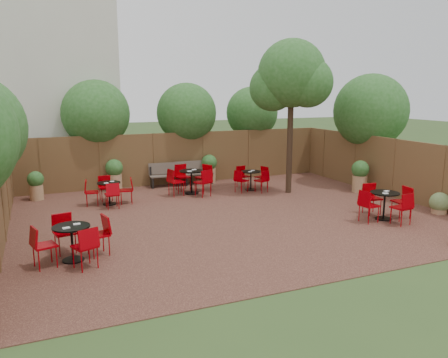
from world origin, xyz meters
name	(u,v)px	position (x,y,z in m)	size (l,w,h in m)	color
ground	(232,215)	(0.00, 0.00, 0.00)	(80.00, 80.00, 0.00)	#354F23
courtyard_paving	(232,215)	(0.00, 0.00, 0.01)	(12.00, 10.00, 0.02)	#391E17
fence_back	(180,158)	(0.00, 5.00, 1.00)	(12.00, 0.08, 2.00)	brown
fence_left	(0,202)	(-6.00, 0.00, 1.00)	(0.08, 10.00, 2.00)	brown
fence_right	(393,168)	(6.00, 0.00, 1.00)	(0.08, 10.00, 2.00)	brown
neighbour_building	(48,80)	(-4.50, 8.00, 4.00)	(5.00, 4.00, 8.00)	beige
overhang_foliage	(162,117)	(-1.38, 2.32, 2.75)	(16.04, 10.79, 2.77)	#24551B
courtyard_tree	(292,79)	(3.04, 1.89, 3.98)	(2.55, 2.45, 5.29)	black
park_bench_left	(168,174)	(-0.59, 4.62, 0.47)	(1.46, 0.56, 0.88)	brown
park_bench_right	(194,172)	(0.43, 4.62, 0.48)	(1.46, 0.52, 0.89)	brown
bistro_tables	(209,195)	(-0.40, 0.81, 0.47)	(9.93, 6.80, 0.95)	black
planters	(196,174)	(0.15, 3.54, 0.61)	(11.25, 4.24, 1.14)	#A07650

